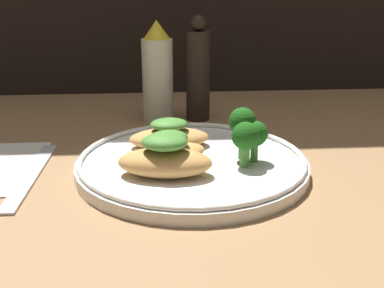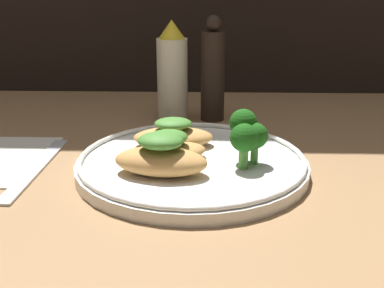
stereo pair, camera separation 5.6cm
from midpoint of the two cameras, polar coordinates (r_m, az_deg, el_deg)
ground_plane at (r=57.14cm, az=-2.80°, el=-3.74°), size 180.00×180.00×1.00cm
plate at (r=56.57cm, az=-2.82°, el=-2.35°), size 27.20×27.20×2.00cm
grilled_meat_front at (r=51.77cm, az=-6.32°, el=-1.84°), size 10.81×6.63×4.70cm
grilled_meat_middle at (r=55.32cm, az=-5.80°, el=-0.81°), size 10.74×8.69×3.79cm
grilled_meat_back at (r=60.42cm, az=-5.36°, el=0.93°), size 10.35×5.92×3.67cm
broccoli_bunch at (r=54.56cm, az=3.68°, el=1.46°), size 4.41×5.42×6.24cm
sauce_bottle at (r=75.32cm, az=-6.24°, el=8.27°), size 4.77×4.77×15.55cm
pepper_grinder at (r=75.37cm, az=-1.40°, el=8.41°), size 3.72×3.72×16.26cm
fork at (r=59.05cm, az=-21.23°, el=-3.49°), size 2.30×19.57×0.60cm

